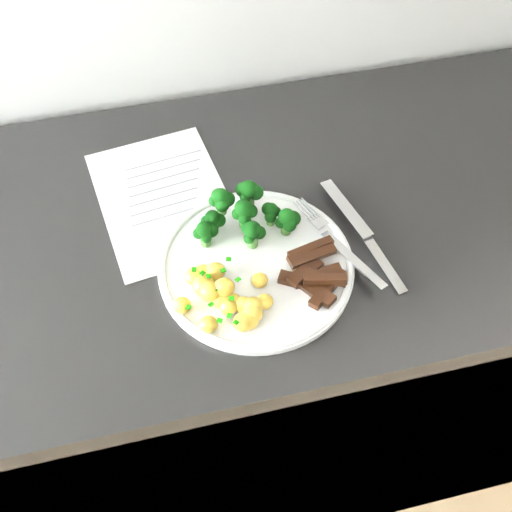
{
  "coord_description": "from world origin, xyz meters",
  "views": [
    {
      "loc": [
        -0.09,
        1.08,
        1.64
      ],
      "look_at": [
        0.03,
        1.58,
        0.93
      ],
      "focal_mm": 43.1,
      "sensor_mm": 36.0,
      "label": 1
    }
  ],
  "objects_px": {
    "recipe_paper": "(164,198)",
    "beef_strips": "(315,274)",
    "plate": "(256,265)",
    "fork": "(341,246)",
    "broccoli": "(242,214)",
    "knife": "(372,248)",
    "potatoes": "(226,298)",
    "counter": "(215,362)"
  },
  "relations": [
    {
      "from": "potatoes",
      "to": "beef_strips",
      "type": "bearing_deg",
      "value": 4.72
    },
    {
      "from": "broccoli",
      "to": "knife",
      "type": "bearing_deg",
      "value": -23.89
    },
    {
      "from": "fork",
      "to": "counter",
      "type": "bearing_deg",
      "value": 154.65
    },
    {
      "from": "plate",
      "to": "beef_strips",
      "type": "distance_m",
      "value": 0.09
    },
    {
      "from": "broccoli",
      "to": "plate",
      "type": "bearing_deg",
      "value": -86.48
    },
    {
      "from": "potatoes",
      "to": "broccoli",
      "type": "bearing_deg",
      "value": 67.46
    },
    {
      "from": "beef_strips",
      "to": "knife",
      "type": "distance_m",
      "value": 0.11
    },
    {
      "from": "potatoes",
      "to": "fork",
      "type": "bearing_deg",
      "value": 15.79
    },
    {
      "from": "recipe_paper",
      "to": "broccoli",
      "type": "bearing_deg",
      "value": -41.33
    },
    {
      "from": "counter",
      "to": "potatoes",
      "type": "relative_size",
      "value": 17.53
    },
    {
      "from": "plate",
      "to": "knife",
      "type": "xyz_separation_m",
      "value": [
        0.17,
        -0.01,
        0.0
      ]
    },
    {
      "from": "plate",
      "to": "beef_strips",
      "type": "bearing_deg",
      "value": -30.22
    },
    {
      "from": "recipe_paper",
      "to": "plate",
      "type": "relative_size",
      "value": 1.06
    },
    {
      "from": "counter",
      "to": "fork",
      "type": "bearing_deg",
      "value": -25.35
    },
    {
      "from": "beef_strips",
      "to": "fork",
      "type": "xyz_separation_m",
      "value": [
        0.05,
        0.04,
        -0.0
      ]
    },
    {
      "from": "broccoli",
      "to": "fork",
      "type": "xyz_separation_m",
      "value": [
        0.13,
        -0.07,
        -0.03
      ]
    },
    {
      "from": "potatoes",
      "to": "fork",
      "type": "xyz_separation_m",
      "value": [
        0.18,
        0.05,
        -0.01
      ]
    },
    {
      "from": "counter",
      "to": "beef_strips",
      "type": "relative_size",
      "value": 21.92
    },
    {
      "from": "recipe_paper",
      "to": "broccoli",
      "type": "distance_m",
      "value": 0.15
    },
    {
      "from": "knife",
      "to": "counter",
      "type": "bearing_deg",
      "value": 157.72
    },
    {
      "from": "beef_strips",
      "to": "counter",
      "type": "bearing_deg",
      "value": 137.23
    },
    {
      "from": "plate",
      "to": "fork",
      "type": "relative_size",
      "value": 1.5
    },
    {
      "from": "counter",
      "to": "recipe_paper",
      "type": "relative_size",
      "value": 7.97
    },
    {
      "from": "broccoli",
      "to": "potatoes",
      "type": "height_order",
      "value": "broccoli"
    },
    {
      "from": "recipe_paper",
      "to": "plate",
      "type": "height_order",
      "value": "plate"
    },
    {
      "from": "broccoli",
      "to": "fork",
      "type": "relative_size",
      "value": 0.84
    },
    {
      "from": "plate",
      "to": "recipe_paper",
      "type": "bearing_deg",
      "value": 124.36
    },
    {
      "from": "recipe_paper",
      "to": "plate",
      "type": "bearing_deg",
      "value": -55.64
    },
    {
      "from": "potatoes",
      "to": "counter",
      "type": "bearing_deg",
      "value": 95.5
    },
    {
      "from": "recipe_paper",
      "to": "potatoes",
      "type": "bearing_deg",
      "value": -75.49
    },
    {
      "from": "counter",
      "to": "beef_strips",
      "type": "bearing_deg",
      "value": -42.77
    },
    {
      "from": "potatoes",
      "to": "knife",
      "type": "xyz_separation_m",
      "value": [
        0.23,
        0.04,
        -0.02
      ]
    },
    {
      "from": "broccoli",
      "to": "beef_strips",
      "type": "relative_size",
      "value": 1.46
    },
    {
      "from": "plate",
      "to": "fork",
      "type": "height_order",
      "value": "fork"
    },
    {
      "from": "recipe_paper",
      "to": "beef_strips",
      "type": "height_order",
      "value": "beef_strips"
    },
    {
      "from": "fork",
      "to": "knife",
      "type": "xyz_separation_m",
      "value": [
        0.05,
        -0.01,
        -0.01
      ]
    },
    {
      "from": "fork",
      "to": "knife",
      "type": "bearing_deg",
      "value": -8.31
    },
    {
      "from": "beef_strips",
      "to": "plate",
      "type": "bearing_deg",
      "value": 149.78
    },
    {
      "from": "counter",
      "to": "plate",
      "type": "bearing_deg",
      "value": -52.33
    },
    {
      "from": "recipe_paper",
      "to": "knife",
      "type": "bearing_deg",
      "value": -31.27
    },
    {
      "from": "plate",
      "to": "knife",
      "type": "distance_m",
      "value": 0.18
    },
    {
      "from": "fork",
      "to": "potatoes",
      "type": "bearing_deg",
      "value": -164.21
    }
  ]
}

